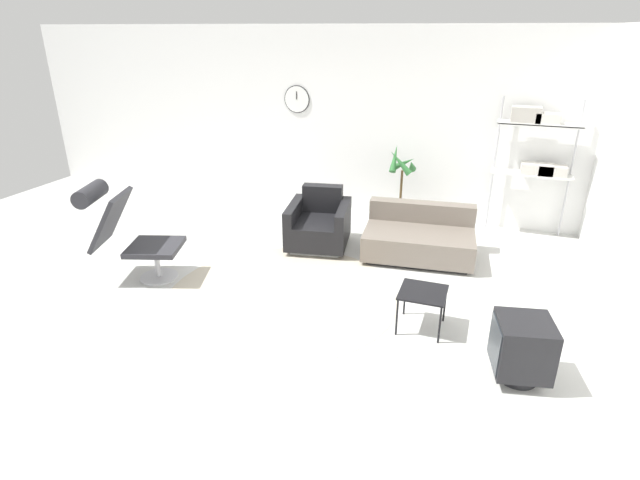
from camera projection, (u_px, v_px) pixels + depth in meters
The scene contains 10 objects.
ground_plane at pixel (294, 286), 5.74m from camera, with size 12.00×12.00×0.00m, color silver.
wall_back at pixel (362, 123), 7.63m from camera, with size 12.00×0.09×2.80m.
round_rug at pixel (283, 295), 5.55m from camera, with size 2.58×2.58×0.01m.
lounge_chair at pixel (122, 225), 5.69m from camera, with size 1.15×0.84×1.14m.
armchair_red at pixel (319, 226), 6.74m from camera, with size 0.92×0.99×0.76m.
couch_low at pixel (419, 239), 6.44m from camera, with size 1.46×1.03×0.63m.
side_table at pixel (423, 295), 4.81m from camera, with size 0.44×0.44×0.41m.
crt_television at pixel (522, 349), 4.12m from camera, with size 0.53×0.53×0.56m.
potted_plant at pixel (400, 200), 7.35m from camera, with size 0.38×0.41×1.21m.
shelf_unit at pixel (538, 143), 6.68m from camera, with size 1.05×0.28×1.89m.
Camera 1 is at (1.99, -4.68, 2.74)m, focal length 28.00 mm.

